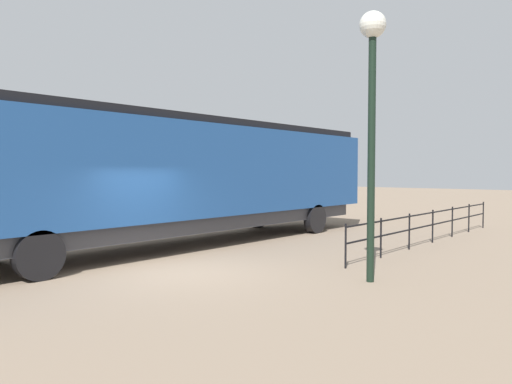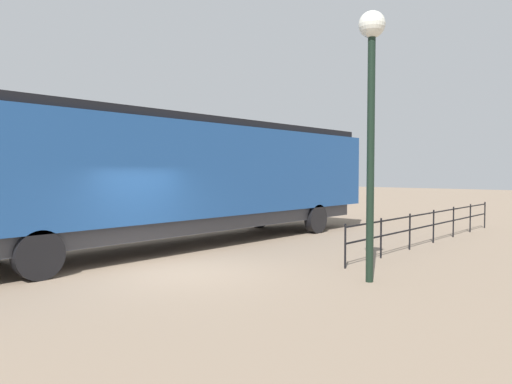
% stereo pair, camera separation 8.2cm
% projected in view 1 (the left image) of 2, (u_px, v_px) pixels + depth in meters
% --- Properties ---
extents(ground_plane, '(120.00, 120.00, 0.00)m').
position_uv_depth(ground_plane, '(178.00, 272.00, 11.21)').
color(ground_plane, '#84705B').
extents(locomotive, '(3.20, 16.58, 4.02)m').
position_uv_depth(locomotive, '(194.00, 174.00, 15.60)').
color(locomotive, navy).
rests_on(locomotive, ground_plane).
extents(lamp_post, '(0.56, 0.56, 5.71)m').
position_uv_depth(lamp_post, '(372.00, 83.00, 10.09)').
color(lamp_post, black).
rests_on(lamp_post, ground_plane).
extents(platform_fence, '(0.05, 11.25, 1.09)m').
position_uv_depth(platform_fence, '(433.00, 221.00, 15.88)').
color(platform_fence, black).
rests_on(platform_fence, ground_plane).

